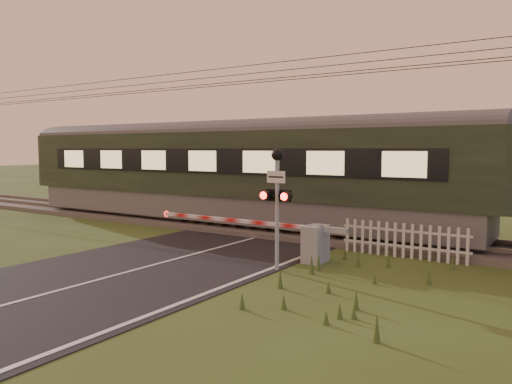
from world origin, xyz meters
The scene contains 7 objects.
ground centered at (0.00, 0.00, 0.00)m, with size 160.00×160.00×0.00m, color #39481B.
road centered at (0.02, -0.23, 0.01)m, with size 6.00×140.00×0.03m.
track_bed centered at (0.00, 6.50, 0.07)m, with size 140.00×3.40×0.39m.
overhead_wires centered at (0.00, 6.50, 5.72)m, with size 120.00×0.62×0.62m.
boom_gate centered at (3.01, 2.77, 0.56)m, with size 6.38×0.76×1.02m.
crossing_signal centered at (2.93, 1.43, 2.08)m, with size 0.77×0.34×3.02m.
picket_fence centered at (5.12, 4.60, 0.49)m, with size 3.57×0.08×0.97m.
Camera 1 is at (9.20, -9.03, 3.02)m, focal length 35.00 mm.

